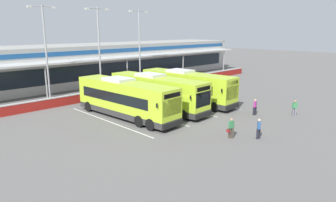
# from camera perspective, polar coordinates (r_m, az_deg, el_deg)

# --- Properties ---
(ground_plane) EXTENTS (200.00, 200.00, 0.00)m
(ground_plane) POSITION_cam_1_polar(r_m,az_deg,el_deg) (28.75, 6.06, -3.67)
(ground_plane) COLOR #605E5B
(terminal_building) EXTENTS (70.00, 13.00, 6.00)m
(terminal_building) POSITION_cam_1_polar(r_m,az_deg,el_deg) (49.41, -18.87, 6.39)
(terminal_building) COLOR #B7B7B2
(terminal_building) RESTS_ON ground
(red_barrier_wall) EXTENTS (60.00, 0.40, 1.10)m
(red_barrier_wall) POSITION_cam_1_polar(r_m,az_deg,el_deg) (39.12, -10.55, 1.58)
(red_barrier_wall) COLOR maroon
(red_barrier_wall) RESTS_ON ground
(coach_bus_leftmost) EXTENTS (3.43, 12.27, 3.78)m
(coach_bus_leftmost) POSITION_cam_1_polar(r_m,az_deg,el_deg) (29.50, -7.99, 0.31)
(coach_bus_leftmost) COLOR #B7DB2D
(coach_bus_leftmost) RESTS_ON ground
(coach_bus_left_centre) EXTENTS (3.43, 12.27, 3.78)m
(coach_bus_left_centre) POSITION_cam_1_polar(r_m,az_deg,el_deg) (32.10, -2.10, 1.49)
(coach_bus_left_centre) COLOR #B7DB2D
(coach_bus_left_centre) RESTS_ON ground
(coach_bus_centre) EXTENTS (3.43, 12.27, 3.78)m
(coach_bus_centre) POSITION_cam_1_polar(r_m,az_deg,el_deg) (35.20, 3.52, 2.52)
(coach_bus_centre) COLOR #B7DB2D
(coach_bus_centre) RESTS_ON ground
(bay_stripe_far_west) EXTENTS (0.14, 13.00, 0.01)m
(bay_stripe_far_west) POSITION_cam_1_polar(r_m,az_deg,el_deg) (29.00, -11.30, -3.70)
(bay_stripe_far_west) COLOR silver
(bay_stripe_far_west) RESTS_ON ground
(bay_stripe_west) EXTENTS (0.14, 13.00, 0.01)m
(bay_stripe_west) POSITION_cam_1_polar(r_m,az_deg,el_deg) (31.39, -4.90, -2.18)
(bay_stripe_west) COLOR silver
(bay_stripe_west) RESTS_ON ground
(bay_stripe_mid_west) EXTENTS (0.14, 13.00, 0.01)m
(bay_stripe_mid_west) POSITION_cam_1_polar(r_m,az_deg,el_deg) (34.13, 0.51, -0.86)
(bay_stripe_mid_west) COLOR silver
(bay_stripe_mid_west) RESTS_ON ground
(bay_stripe_centre) EXTENTS (0.14, 13.00, 0.01)m
(bay_stripe_centre) POSITION_cam_1_polar(r_m,az_deg,el_deg) (37.14, 5.09, 0.26)
(bay_stripe_centre) COLOR silver
(bay_stripe_centre) RESTS_ON ground
(pedestrian_with_handbag) EXTENTS (0.64, 0.42, 1.62)m
(pedestrian_with_handbag) POSITION_cam_1_polar(r_m,az_deg,el_deg) (24.34, 11.76, -4.93)
(pedestrian_with_handbag) COLOR #4C4238
(pedestrian_with_handbag) RESTS_ON ground
(pedestrian_in_dark_coat) EXTENTS (0.42, 0.47, 1.62)m
(pedestrian_in_dark_coat) POSITION_cam_1_polar(r_m,az_deg,el_deg) (32.23, 22.68, -1.17)
(pedestrian_in_dark_coat) COLOR slate
(pedestrian_in_dark_coat) RESTS_ON ground
(pedestrian_child) EXTENTS (0.49, 0.39, 1.62)m
(pedestrian_child) POSITION_cam_1_polar(r_m,az_deg,el_deg) (24.73, 16.67, -4.89)
(pedestrian_child) COLOR black
(pedestrian_child) RESTS_ON ground
(pedestrian_near_bin) EXTENTS (0.54, 0.30, 1.62)m
(pedestrian_near_bin) POSITION_cam_1_polar(r_m,az_deg,el_deg) (31.38, 16.01, -1.02)
(pedestrian_near_bin) COLOR black
(pedestrian_near_bin) RESTS_ON ground
(lamp_post_west) EXTENTS (3.24, 0.28, 11.00)m
(lamp_post_west) POSITION_cam_1_polar(r_m,az_deg,el_deg) (37.84, -21.97, 9.23)
(lamp_post_west) COLOR #9E9EA3
(lamp_post_west) RESTS_ON ground
(lamp_post_centre) EXTENTS (3.24, 0.28, 11.00)m
(lamp_post_centre) POSITION_cam_1_polar(r_m,az_deg,el_deg) (39.63, -12.80, 9.99)
(lamp_post_centre) COLOR #9E9EA3
(lamp_post_centre) RESTS_ON ground
(lamp_post_east) EXTENTS (3.24, 0.28, 11.00)m
(lamp_post_east) POSITION_cam_1_polar(r_m,az_deg,el_deg) (43.98, -5.37, 10.56)
(lamp_post_east) COLOR #9E9EA3
(lamp_post_east) RESTS_ON ground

